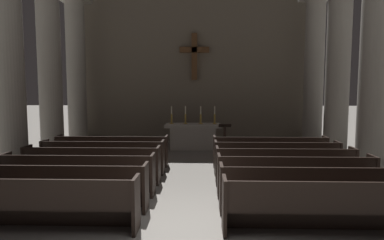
% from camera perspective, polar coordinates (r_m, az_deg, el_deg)
% --- Properties ---
extents(ground_plane, '(80.00, 80.00, 0.00)m').
position_cam_1_polar(ground_plane, '(6.02, -2.02, -18.34)').
color(ground_plane, gray).
extents(pew_left_row_1, '(3.44, 0.50, 0.95)m').
position_cam_1_polar(pew_left_row_1, '(6.44, -24.80, -12.70)').
color(pew_left_row_1, black).
rests_on(pew_left_row_1, ground).
extents(pew_left_row_2, '(3.44, 0.50, 0.95)m').
position_cam_1_polar(pew_left_row_2, '(7.27, -21.37, -10.49)').
color(pew_left_row_2, black).
rests_on(pew_left_row_2, ground).
extents(pew_left_row_3, '(3.44, 0.50, 0.95)m').
position_cam_1_polar(pew_left_row_3, '(8.13, -18.69, -8.71)').
color(pew_left_row_3, black).
rests_on(pew_left_row_3, ground).
extents(pew_left_row_4, '(3.44, 0.50, 0.95)m').
position_cam_1_polar(pew_left_row_4, '(9.01, -16.54, -7.26)').
color(pew_left_row_4, black).
rests_on(pew_left_row_4, ground).
extents(pew_left_row_5, '(3.44, 0.50, 0.95)m').
position_cam_1_polar(pew_left_row_5, '(9.91, -14.79, -6.06)').
color(pew_left_row_5, black).
rests_on(pew_left_row_5, ground).
extents(pew_left_row_6, '(3.44, 0.50, 0.95)m').
position_cam_1_polar(pew_left_row_6, '(10.81, -13.34, -5.06)').
color(pew_left_row_6, black).
rests_on(pew_left_row_6, ground).
extents(pew_right_row_1, '(3.44, 0.50, 0.95)m').
position_cam_1_polar(pew_right_row_1, '(6.15, 21.89, -13.45)').
color(pew_right_row_1, black).
rests_on(pew_right_row_1, ground).
extents(pew_right_row_2, '(3.44, 0.50, 0.95)m').
position_cam_1_polar(pew_right_row_2, '(7.02, 19.16, -11.00)').
color(pew_right_row_2, black).
rests_on(pew_right_row_2, ground).
extents(pew_right_row_3, '(3.44, 0.50, 0.95)m').
position_cam_1_polar(pew_right_row_3, '(7.91, 17.07, -9.07)').
color(pew_right_row_3, black).
rests_on(pew_right_row_3, ground).
extents(pew_right_row_4, '(3.44, 0.50, 0.95)m').
position_cam_1_polar(pew_right_row_4, '(8.81, 15.42, -7.53)').
color(pew_right_row_4, black).
rests_on(pew_right_row_4, ground).
extents(pew_right_row_5, '(3.44, 0.50, 0.95)m').
position_cam_1_polar(pew_right_row_5, '(9.72, 14.09, -6.27)').
color(pew_right_row_5, black).
rests_on(pew_right_row_5, ground).
extents(pew_right_row_6, '(3.44, 0.50, 0.95)m').
position_cam_1_polar(pew_right_row_6, '(10.64, 12.99, -5.22)').
color(pew_right_row_6, black).
rests_on(pew_right_row_6, ground).
extents(column_left_second, '(1.19, 1.19, 6.19)m').
position_cam_1_polar(column_left_second, '(10.69, -28.56, 7.93)').
color(column_left_second, '#9E998E').
rests_on(column_left_second, ground).
extents(column_right_second, '(1.19, 1.19, 6.19)m').
position_cam_1_polar(column_right_second, '(10.34, 28.57, 8.03)').
color(column_right_second, '#9E998E').
rests_on(column_right_second, ground).
extents(column_left_third, '(1.19, 1.19, 6.19)m').
position_cam_1_polar(column_left_third, '(12.91, -22.93, 7.63)').
color(column_left_third, '#9E998E').
rests_on(column_left_third, ground).
extents(column_right_third, '(1.19, 1.19, 6.19)m').
position_cam_1_polar(column_right_third, '(12.61, 23.45, 7.67)').
color(column_right_third, '#9E998E').
rests_on(column_right_third, ground).
extents(column_left_fourth, '(1.19, 1.19, 6.19)m').
position_cam_1_polar(column_left_fourth, '(15.21, -18.98, 7.38)').
color(column_left_fourth, '#9E998E').
rests_on(column_left_fourth, ground).
extents(column_right_fourth, '(1.19, 1.19, 6.19)m').
position_cam_1_polar(column_right_fourth, '(14.96, 19.91, 7.39)').
color(column_right_fourth, '#9E998E').
rests_on(column_right_fourth, ground).
extents(altar, '(2.20, 0.90, 1.01)m').
position_cam_1_polar(altar, '(13.32, 0.18, -2.68)').
color(altar, '#A8A399').
rests_on(altar, ground).
extents(candlestick_outer_left, '(0.16, 0.16, 0.70)m').
position_cam_1_polar(candlestick_outer_left, '(13.29, -3.49, 0.32)').
color(candlestick_outer_left, '#B79338').
rests_on(candlestick_outer_left, altar).
extents(candlestick_inner_left, '(0.16, 0.16, 0.70)m').
position_cam_1_polar(candlestick_inner_left, '(13.25, -1.12, 0.32)').
color(candlestick_inner_left, '#B79338').
rests_on(candlestick_inner_left, altar).
extents(candlestick_inner_right, '(0.16, 0.16, 0.70)m').
position_cam_1_polar(candlestick_inner_right, '(13.24, 1.48, 0.31)').
color(candlestick_inner_right, '#B79338').
rests_on(candlestick_inner_right, altar).
extents(candlestick_outer_right, '(0.16, 0.16, 0.70)m').
position_cam_1_polar(candlestick_outer_right, '(13.24, 3.86, 0.30)').
color(candlestick_outer_right, '#B79338').
rests_on(candlestick_outer_right, altar).
extents(apse_with_cross, '(11.23, 0.50, 6.91)m').
position_cam_1_polar(apse_with_cross, '(15.50, 0.42, 9.31)').
color(apse_with_cross, '#706656').
rests_on(apse_with_cross, ground).
extents(lectern, '(0.44, 0.36, 1.15)m').
position_cam_1_polar(lectern, '(12.15, 5.56, -3.44)').
color(lectern, black).
rests_on(lectern, ground).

